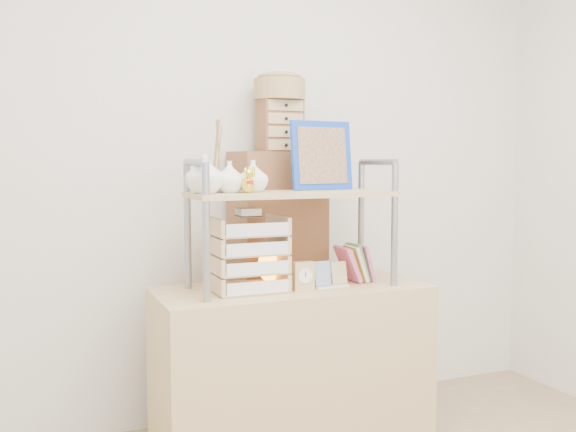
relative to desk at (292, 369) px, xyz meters
name	(u,v)px	position (x,y,z in m)	size (l,w,h in m)	color
room_shell	(394,37)	(0.00, -0.81, 1.32)	(3.42, 3.41, 2.61)	silver
desk	(292,369)	(0.00, 0.00, 0.00)	(1.20, 0.50, 0.75)	tan
cabinet	(278,287)	(0.08, 0.37, 0.30)	(0.45, 0.24, 1.35)	brown
hutch	(274,191)	(-0.08, 0.01, 0.80)	(0.93, 0.34, 0.74)	gray
letter_tray	(248,258)	(-0.21, 0.00, 0.52)	(0.29, 0.28, 0.36)	tan
salt_lamp	(269,266)	(-0.08, 0.06, 0.46)	(0.12, 0.11, 0.18)	brown
desk_clock	(304,276)	(0.01, -0.10, 0.44)	(0.09, 0.04, 0.12)	tan
postcard_stand	(331,279)	(0.16, -0.07, 0.41)	(0.17, 0.06, 0.12)	white
drawer_chest	(280,126)	(0.08, 0.35, 1.10)	(0.20, 0.16, 0.25)	brown
woven_basket	(280,90)	(0.08, 0.35, 1.28)	(0.25, 0.25, 0.10)	olive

